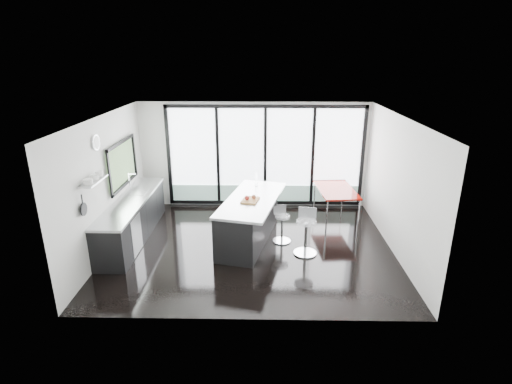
{
  "coord_description": "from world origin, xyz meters",
  "views": [
    {
      "loc": [
        0.26,
        -7.77,
        4.0
      ],
      "look_at": [
        0.1,
        0.3,
        1.15
      ],
      "focal_mm": 28.0,
      "sensor_mm": 36.0,
      "label": 1
    }
  ],
  "objects_px": {
    "bar_stool_near": "(306,237)",
    "red_table": "(335,204)",
    "island": "(249,219)",
    "bar_stool_far": "(282,229)"
  },
  "relations": [
    {
      "from": "bar_stool_near",
      "to": "red_table",
      "type": "height_order",
      "value": "red_table"
    },
    {
      "from": "bar_stool_near",
      "to": "red_table",
      "type": "bearing_deg",
      "value": 75.0
    },
    {
      "from": "island",
      "to": "red_table",
      "type": "bearing_deg",
      "value": 30.19
    },
    {
      "from": "bar_stool_near",
      "to": "red_table",
      "type": "xyz_separation_m",
      "value": [
        0.91,
        1.86,
        0.02
      ]
    },
    {
      "from": "bar_stool_near",
      "to": "bar_stool_far",
      "type": "height_order",
      "value": "bar_stool_near"
    },
    {
      "from": "bar_stool_near",
      "to": "island",
      "type": "bearing_deg",
      "value": 163.57
    },
    {
      "from": "island",
      "to": "bar_stool_far",
      "type": "relative_size",
      "value": 4.2
    },
    {
      "from": "bar_stool_far",
      "to": "red_table",
      "type": "height_order",
      "value": "red_table"
    },
    {
      "from": "red_table",
      "to": "bar_stool_far",
      "type": "bearing_deg",
      "value": -136.74
    },
    {
      "from": "island",
      "to": "bar_stool_near",
      "type": "bearing_deg",
      "value": -27.61
    }
  ]
}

